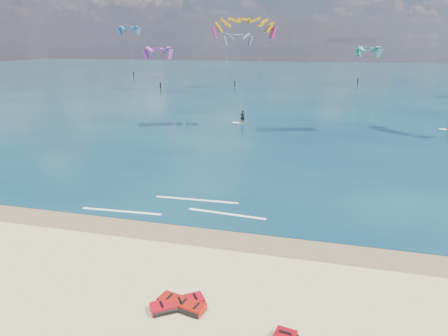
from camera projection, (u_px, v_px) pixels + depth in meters
The scene contains 8 objects.
ground at pixel (258, 118), 57.81m from camera, with size 320.00×320.00×0.00m, color tan.
wet_sand_strip at pixel (154, 230), 23.66m from camera, with size 320.00×2.40×0.01m, color brown.
sea at pixel (294, 79), 116.88m from camera, with size 320.00×200.00×0.04m, color #0B283C.
packed_kite_left at pixel (178, 307), 16.86m from camera, with size 2.44×1.00×0.36m, color #B00915, non-canonical shape.
packed_kite_mid at pixel (182, 307), 16.85m from camera, with size 2.26×1.01×0.37m, color #A2150B, non-canonical shape.
kitesurfer_main at pixel (243, 67), 49.06m from camera, with size 7.50×7.95×14.49m.
shoreline_foam at pixel (181, 208), 26.78m from camera, with size 12.18×3.60×0.01m.
distant_kites at pixel (249, 63), 95.44m from camera, with size 94.28×29.63×14.46m.
Camera 1 is at (9.32, -16.71, 10.75)m, focal length 32.00 mm.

